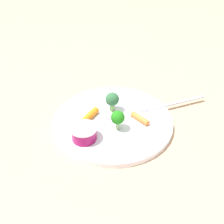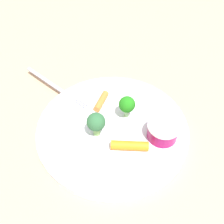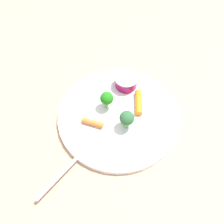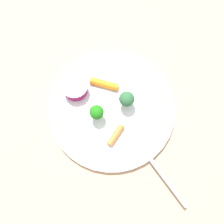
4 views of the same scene
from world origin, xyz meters
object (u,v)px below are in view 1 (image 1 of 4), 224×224
at_px(broccoli_floret_1, 113,100).
at_px(carrot_stick_0, 140,118).
at_px(broccoli_floret_0, 118,118).
at_px(sauce_cup, 84,133).
at_px(fork, 172,104).
at_px(plate, 113,121).
at_px(carrot_stick_1, 89,117).

height_order(broccoli_floret_1, carrot_stick_0, broccoli_floret_1).
bearing_deg(broccoli_floret_0, sauce_cup, -69.00).
height_order(sauce_cup, broccoli_floret_1, broccoli_floret_1).
xyz_separation_m(sauce_cup, broccoli_floret_0, (-0.03, 0.07, 0.01)).
distance_m(broccoli_floret_0, carrot_stick_0, 0.06).
height_order(broccoli_floret_1, fork, broccoli_floret_1).
height_order(plate, carrot_stick_0, carrot_stick_0).
distance_m(plate, broccoli_floret_0, 0.05).
bearing_deg(carrot_stick_1, broccoli_floret_0, 62.89).
height_order(carrot_stick_0, fork, carrot_stick_0).
xyz_separation_m(sauce_cup, broccoli_floret_1, (-0.09, 0.06, 0.01)).
height_order(carrot_stick_1, fork, carrot_stick_1).
bearing_deg(carrot_stick_0, sauce_cup, -67.22).
height_order(broccoli_floret_1, carrot_stick_1, broccoli_floret_1).
distance_m(plate, sauce_cup, 0.09).
height_order(sauce_cup, fork, sauce_cup).
bearing_deg(broccoli_floret_0, broccoli_floret_1, -173.68).
bearing_deg(fork, sauce_cup, -62.28).
bearing_deg(fork, plate, -71.93).
distance_m(broccoli_floret_0, broccoli_floret_1, 0.06).
distance_m(sauce_cup, carrot_stick_1, 0.06).
distance_m(plate, broccoli_floret_1, 0.05).
bearing_deg(carrot_stick_1, sauce_cup, -7.23).
relative_size(plate, carrot_stick_1, 4.37).
bearing_deg(sauce_cup, broccoli_floret_1, 146.01).
bearing_deg(carrot_stick_1, fork, 104.01).
bearing_deg(carrot_stick_1, carrot_stick_0, 85.99).
distance_m(plate, fork, 0.15).
bearing_deg(broccoli_floret_1, fork, 96.19).
height_order(broccoli_floret_0, fork, broccoli_floret_0).
bearing_deg(sauce_cup, broccoli_floret_0, 111.00).
relative_size(broccoli_floret_1, carrot_stick_1, 0.77).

